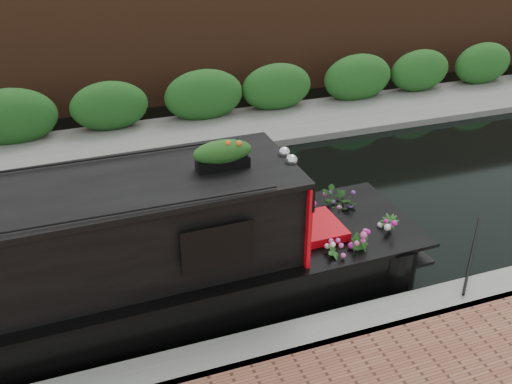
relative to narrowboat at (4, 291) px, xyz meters
name	(u,v)px	position (x,y,z in m)	size (l,w,h in m)	color
ground	(155,240)	(2.29, 1.79, -0.82)	(80.00, 80.00, 0.00)	black
near_bank_coping	(203,373)	(2.29, -1.51, -0.82)	(40.00, 0.60, 0.50)	gray
far_bank_path	(122,148)	(2.29, 5.99, -0.82)	(40.00, 2.40, 0.34)	slate
far_hedge	(117,134)	(2.29, 6.89, -0.82)	(40.00, 1.10, 2.80)	#20571D
far_brick_wall	(107,106)	(2.29, 8.99, -0.82)	(40.00, 1.00, 8.00)	#532F1C
narrowboat	(4,291)	(0.00, 0.00, 0.00)	(11.76, 2.28, 2.76)	black
rope_fender	(403,244)	(6.20, 0.00, -0.64)	(0.36, 0.36, 0.40)	brown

